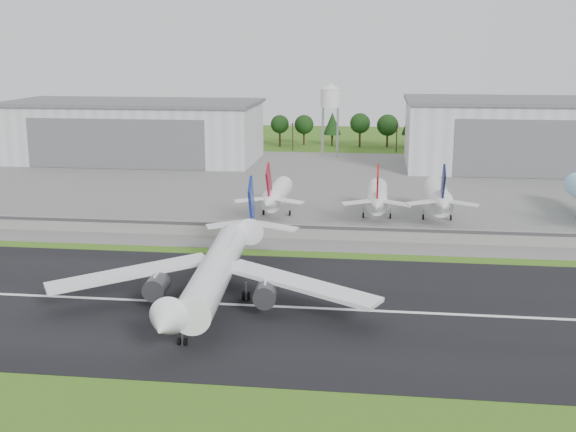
# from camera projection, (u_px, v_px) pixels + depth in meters

# --- Properties ---
(ground) EXTENTS (600.00, 600.00, 0.00)m
(ground) POSITION_uv_depth(u_px,v_px,m) (279.00, 330.00, 113.81)
(ground) COLOR #2F5C16
(ground) RESTS_ON ground
(runway) EXTENTS (320.00, 60.00, 0.10)m
(runway) POSITION_uv_depth(u_px,v_px,m) (287.00, 307.00, 123.46)
(runway) COLOR black
(runway) RESTS_ON ground
(runway_centerline) EXTENTS (220.00, 1.00, 0.02)m
(runway_centerline) POSITION_uv_depth(u_px,v_px,m) (287.00, 307.00, 123.44)
(runway_centerline) COLOR white
(runway_centerline) RESTS_ON runway
(apron) EXTENTS (320.00, 150.00, 0.10)m
(apron) POSITION_uv_depth(u_px,v_px,m) (331.00, 187.00, 229.67)
(apron) COLOR slate
(apron) RESTS_ON ground
(blast_fence) EXTENTS (240.00, 0.61, 3.50)m
(blast_fence) POSITION_uv_depth(u_px,v_px,m) (312.00, 232.00, 166.49)
(blast_fence) COLOR gray
(blast_fence) RESTS_ON ground
(hangar_west) EXTENTS (97.00, 44.00, 23.20)m
(hangar_west) POSITION_uv_depth(u_px,v_px,m) (134.00, 131.00, 280.23)
(hangar_west) COLOR silver
(hangar_west) RESTS_ON ground
(hangar_east) EXTENTS (102.00, 47.00, 25.20)m
(hangar_east) POSITION_uv_depth(u_px,v_px,m) (547.00, 134.00, 260.94)
(hangar_east) COLOR silver
(hangar_east) RESTS_ON ground
(water_tower) EXTENTS (8.40, 8.40, 29.40)m
(water_tower) POSITION_uv_depth(u_px,v_px,m) (331.00, 95.00, 287.43)
(water_tower) COLOR #99999E
(water_tower) RESTS_ON ground
(utility_poles) EXTENTS (230.00, 3.00, 12.00)m
(utility_poles) POSITION_uv_depth(u_px,v_px,m) (344.00, 151.00, 306.93)
(utility_poles) COLOR black
(utility_poles) RESTS_ON ground
(treeline) EXTENTS (320.00, 16.00, 22.00)m
(treeline) POSITION_uv_depth(u_px,v_px,m) (346.00, 147.00, 321.41)
(treeline) COLOR black
(treeline) RESTS_ON ground
(main_airliner) EXTENTS (57.17, 59.24, 18.17)m
(main_airliner) POSITION_uv_depth(u_px,v_px,m) (215.00, 278.00, 123.44)
(main_airliner) COLOR white
(main_airliner) RESTS_ON runway
(parked_jet_red_a) EXTENTS (7.36, 31.29, 16.37)m
(parked_jet_red_a) POSITION_uv_depth(u_px,v_px,m) (276.00, 195.00, 187.76)
(parked_jet_red_a) COLOR white
(parked_jet_red_a) RESTS_ON ground
(parked_jet_red_b) EXTENTS (7.36, 31.29, 16.45)m
(parked_jet_red_b) POSITION_uv_depth(u_px,v_px,m) (377.00, 197.00, 184.52)
(parked_jet_red_b) COLOR white
(parked_jet_red_b) RESTS_ON ground
(parked_jet_navy) EXTENTS (7.36, 31.29, 16.85)m
(parked_jet_navy) POSITION_uv_depth(u_px,v_px,m) (438.00, 197.00, 182.60)
(parked_jet_navy) COLOR silver
(parked_jet_navy) RESTS_ON ground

